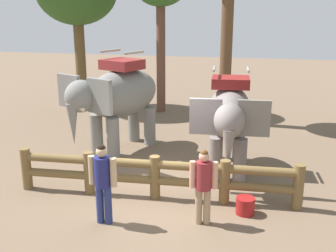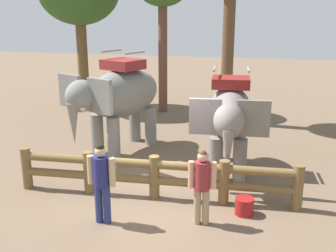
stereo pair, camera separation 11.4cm
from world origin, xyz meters
name	(u,v)px [view 1 (the left image)]	position (x,y,z in m)	size (l,w,h in m)	color
ground_plane	(156,197)	(0.00, 0.00, 0.00)	(60.00, 60.00, 0.00)	brown
log_fence	(155,174)	(0.00, -0.05, 0.60)	(6.71, 0.64, 1.05)	brown
elephant_near_left	(118,96)	(-1.96, 2.91, 1.76)	(2.76, 3.71, 3.13)	slate
elephant_center	(229,116)	(1.52, 1.96, 1.60)	(1.89, 3.33, 2.84)	slate
tourist_woman_in_black	(103,178)	(-0.73, -1.42, 1.00)	(0.61, 0.35, 1.73)	navy
tourist_man_in_blue	(203,182)	(1.27, -0.97, 0.94)	(0.57, 0.35, 1.62)	#A28462
feed_bucket	(245,206)	(2.12, -0.35, 0.19)	(0.41, 0.41, 0.38)	maroon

